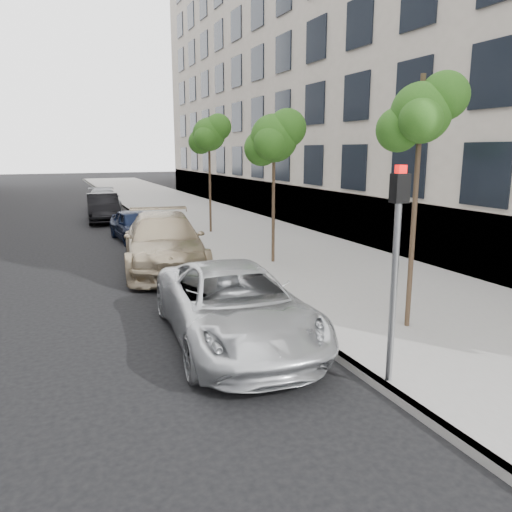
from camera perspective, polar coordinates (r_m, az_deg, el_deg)
ground at (r=7.94m, az=5.36°, el=-15.33°), size 160.00×160.00×0.00m
sidewalk at (r=31.36m, az=-8.61°, el=5.35°), size 6.40×72.00×0.14m
curb at (r=30.74m, az=-14.28°, el=4.98°), size 0.15×72.00×0.14m
tree_near at (r=10.17m, az=18.43°, el=15.16°), size 1.53×1.33×4.93m
tree_mid at (r=15.66m, az=2.14°, el=13.31°), size 1.78×1.58×4.74m
tree_far at (r=21.73m, az=-5.33°, el=13.67°), size 1.72×1.52×5.00m
signal_pole at (r=7.61m, az=15.72°, el=0.58°), size 0.24×0.18×3.30m
minivan at (r=9.60m, az=-2.48°, el=-5.65°), size 2.85×5.43×1.46m
suv at (r=15.72m, az=-10.46°, el=1.59°), size 3.26×6.15×1.70m
sedan_blue at (r=20.98m, az=-13.68°, el=3.44°), size 1.81×3.84×1.27m
sedan_black at (r=27.03m, az=-17.08°, el=5.29°), size 1.78×4.45×1.44m
sedan_rear at (r=32.09m, az=-17.04°, el=6.17°), size 2.05×4.62×1.32m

